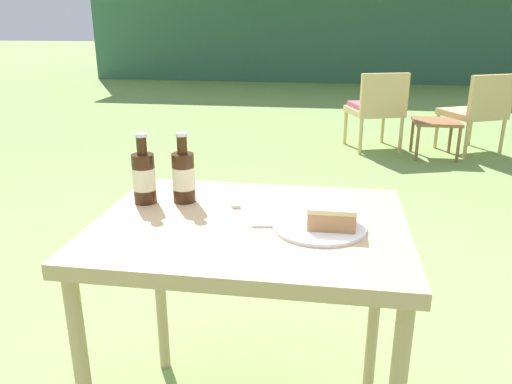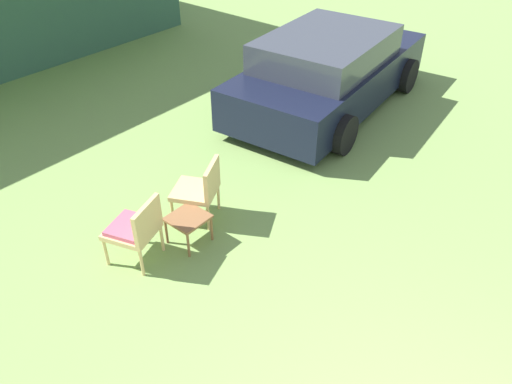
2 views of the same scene
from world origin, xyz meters
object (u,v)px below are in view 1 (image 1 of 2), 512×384
at_px(cola_bottle_far, 144,177).
at_px(patio_table, 251,248).
at_px(wicker_chair_plain, 478,109).
at_px(garden_side_table, 436,125).
at_px(cake_on_plate, 326,220).
at_px(cola_bottle_near, 183,176).
at_px(wicker_chair_cushioned, 376,106).

bearing_deg(cola_bottle_far, patio_table, -16.40).
bearing_deg(wicker_chair_plain, garden_side_table, -1.44).
bearing_deg(cake_on_plate, cola_bottle_near, 161.00).
xyz_separation_m(wicker_chair_plain, patio_table, (-1.62, -3.91, 0.22)).
distance_m(wicker_chair_cushioned, cake_on_plate, 3.99).
xyz_separation_m(wicker_chair_cushioned, cola_bottle_near, (-0.87, -3.80, 0.38)).
distance_m(garden_side_table, cake_on_plate, 3.89).
relative_size(patio_table, cola_bottle_near, 4.01).
distance_m(wicker_chair_cushioned, cola_bottle_near, 3.92).
height_order(garden_side_table, cola_bottle_near, cola_bottle_near).
bearing_deg(cola_bottle_near, garden_side_table, 68.31).
bearing_deg(cola_bottle_far, wicker_chair_cushioned, 75.59).
height_order(garden_side_table, cola_bottle_far, cola_bottle_far).
relative_size(wicker_chair_cushioned, cola_bottle_near, 3.74).
relative_size(garden_side_table, cola_bottle_far, 1.99).
height_order(wicker_chair_plain, cola_bottle_far, cola_bottle_far).
bearing_deg(patio_table, cake_on_plate, -6.30).
xyz_separation_m(wicker_chair_plain, garden_side_table, (-0.41, -0.20, -0.14)).
distance_m(garden_side_table, patio_table, 3.92).
distance_m(wicker_chair_plain, patio_table, 4.24).
height_order(garden_side_table, cake_on_plate, cake_on_plate).
height_order(wicker_chair_plain, patio_table, wicker_chair_plain).
xyz_separation_m(cola_bottle_near, cola_bottle_far, (-0.11, -0.03, 0.00)).
height_order(cake_on_plate, cola_bottle_far, cola_bottle_far).
height_order(wicker_chair_cushioned, wicker_chair_plain, same).
bearing_deg(cola_bottle_near, patio_table, -29.20).
distance_m(patio_table, cola_bottle_far, 0.39).
bearing_deg(wicker_chair_cushioned, wicker_chair_plain, 160.69).
relative_size(patio_table, cake_on_plate, 3.43).
bearing_deg(wicker_chair_plain, cola_bottle_far, 35.97).
bearing_deg(wicker_chair_plain, wicker_chair_cushioned, -27.79).
distance_m(cola_bottle_near, cola_bottle_far, 0.12).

